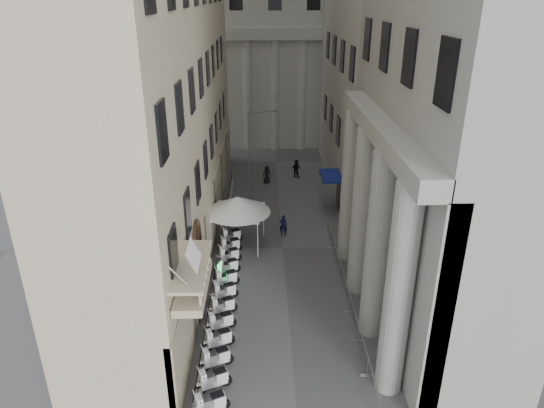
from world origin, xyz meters
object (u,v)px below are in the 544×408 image
Objects in this scene: info_kiosk at (218,271)px; pedestrian_a at (283,225)px; security_tent at (235,204)px; pedestrian_b at (296,168)px; street_lamp at (252,150)px.

info_kiosk is 0.99× the size of pedestrian_a.
info_kiosk is (-0.86, -5.17, -2.31)m from security_tent.
security_tent is at bearing 95.40° from pedestrian_b.
pedestrian_b is (1.75, 12.40, 0.08)m from pedestrian_a.
security_tent is 5.73m from info_kiosk.
street_lamp is 13.37m from info_kiosk.
info_kiosk is at bearing 98.41° from pedestrian_b.
pedestrian_a is (3.43, 1.21, -2.30)m from security_tent.
street_lamp is 4.82× the size of pedestrian_a.
pedestrian_b reaches higher than pedestrian_a.
security_tent is 14.74m from pedestrian_b.
street_lamp is at bearing 98.50° from info_kiosk.
pedestrian_a is at bearing -93.80° from street_lamp.
security_tent is 2.57× the size of pedestrian_b.
security_tent is at bearing 30.78° from pedestrian_a.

